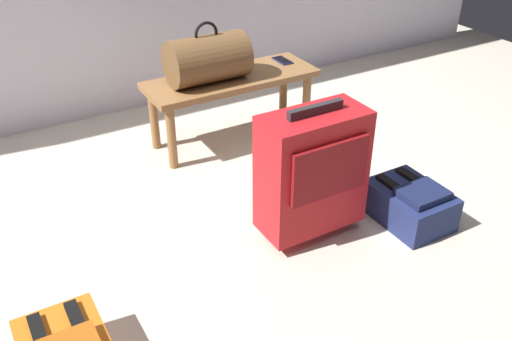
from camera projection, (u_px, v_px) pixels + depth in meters
ground_plane at (252, 227)px, 2.66m from camera, size 6.60×6.60×0.00m
bench at (232, 86)px, 3.24m from camera, size 1.00×0.36×0.40m
duffel_bag_brown at (207, 59)px, 3.08m from camera, size 0.44×0.26×0.34m
cell_phone at (282, 60)px, 3.42m from camera, size 0.07×0.14×0.01m
suitcase_upright_red at (312, 171)px, 2.47m from camera, size 0.47×0.25×0.64m
backpack_navy at (410, 204)px, 2.67m from camera, size 0.28×0.38×0.21m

